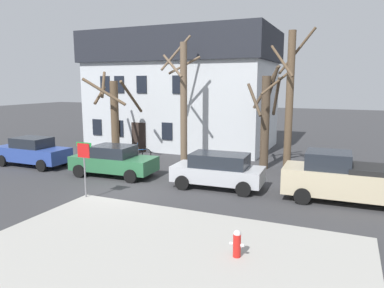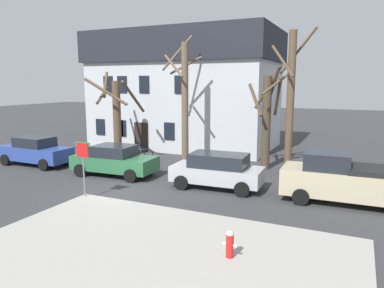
% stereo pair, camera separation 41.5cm
% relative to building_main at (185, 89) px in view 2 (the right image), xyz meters
% --- Properties ---
extents(ground_plane, '(120.00, 120.00, 0.00)m').
position_rel_building_main_xyz_m(ground_plane, '(2.84, -12.40, -4.44)').
color(ground_plane, '#38383A').
extents(sidewalk_slab, '(11.31, 7.40, 0.12)m').
position_rel_building_main_xyz_m(sidewalk_slab, '(7.48, -17.47, -4.38)').
color(sidewalk_slab, '#A8A59E').
rests_on(sidewalk_slab, ground_plane).
extents(building_main, '(14.05, 7.77, 8.70)m').
position_rel_building_main_xyz_m(building_main, '(0.00, 0.00, 0.00)').
color(building_main, silver).
rests_on(building_main, ground_plane).
extents(tree_bare_near, '(2.92, 3.08, 5.63)m').
position_rel_building_main_xyz_m(tree_bare_near, '(-1.78, -6.49, -1.56)').
color(tree_bare_near, brown).
rests_on(tree_bare_near, ground_plane).
extents(tree_bare_mid, '(2.05, 2.63, 7.80)m').
position_rel_building_main_xyz_m(tree_bare_mid, '(2.97, -6.19, -0.54)').
color(tree_bare_mid, brown).
rests_on(tree_bare_mid, ground_plane).
extents(tree_bare_far, '(2.02, 2.04, 5.93)m').
position_rel_building_main_xyz_m(tree_bare_far, '(7.72, -5.31, -1.47)').
color(tree_bare_far, '#4C3D2D').
rests_on(tree_bare_far, ground_plane).
extents(tree_bare_end, '(2.66, 2.60, 7.77)m').
position_rel_building_main_xyz_m(tree_bare_end, '(9.14, -6.34, -0.43)').
color(tree_bare_end, brown).
rests_on(tree_bare_end, ground_plane).
extents(car_blue_sedan, '(4.64, 1.97, 1.72)m').
position_rel_building_main_xyz_m(car_blue_sedan, '(-5.10, -10.17, -3.58)').
color(car_blue_sedan, '#2D4799').
rests_on(car_blue_sedan, ground_plane).
extents(car_green_sedan, '(4.60, 2.27, 1.64)m').
position_rel_building_main_xyz_m(car_green_sedan, '(0.74, -10.20, -3.61)').
color(car_green_sedan, '#2D6B42').
rests_on(car_green_sedan, ground_plane).
extents(car_silver_wagon, '(4.32, 2.14, 1.66)m').
position_rel_building_main_xyz_m(car_silver_wagon, '(6.61, -10.15, -3.57)').
color(car_silver_wagon, '#B7BABF').
rests_on(car_silver_wagon, ground_plane).
extents(pickup_truck_beige, '(5.62, 2.27, 2.09)m').
position_rel_building_main_xyz_m(pickup_truck_beige, '(12.37, -9.98, -3.43)').
color(pickup_truck_beige, '#C6B793').
rests_on(pickup_truck_beige, ground_plane).
extents(fire_hydrant, '(0.42, 0.22, 0.78)m').
position_rel_building_main_xyz_m(fire_hydrant, '(9.46, -16.70, -3.91)').
color(fire_hydrant, red).
rests_on(fire_hydrant, sidewalk_slab).
extents(street_sign_pole, '(0.76, 0.07, 2.47)m').
position_rel_building_main_xyz_m(street_sign_pole, '(2.02, -14.05, -2.69)').
color(street_sign_pole, slate).
rests_on(street_sign_pole, ground_plane).
extents(bicycle_leaning, '(1.75, 0.17, 1.03)m').
position_rel_building_main_xyz_m(bicycle_leaning, '(-0.39, -5.74, -4.07)').
color(bicycle_leaning, black).
rests_on(bicycle_leaning, ground_plane).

